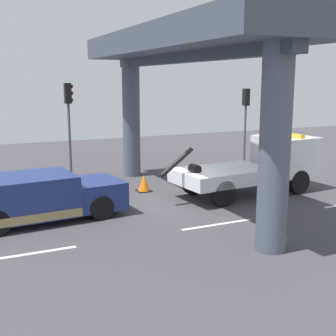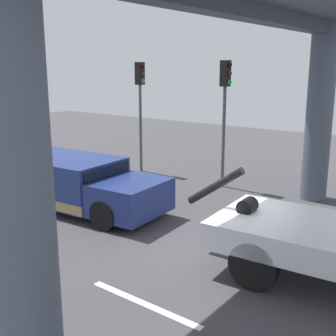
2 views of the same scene
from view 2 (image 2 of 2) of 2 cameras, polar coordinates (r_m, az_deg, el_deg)
The scene contains 7 objects.
ground_plane at distance 10.59m, azimuth 7.61°, elevation -11.19°, with size 60.00×40.00×0.10m, color #423F44.
lane_stripe_mid at distance 8.40m, azimuth -3.21°, elevation -17.67°, with size 2.60×0.16×0.01m, color silver.
towed_van_green at distance 13.51m, azimuth -11.83°, elevation -2.17°, with size 5.35×2.57×1.58m.
overpass_structure at distance 9.63m, azimuth 9.77°, elevation 20.66°, with size 3.60×13.04×6.57m.
traffic_light_near at distance 17.78m, azimuth -3.72°, elevation 9.98°, with size 0.39×0.32×4.53m.
traffic_light_far at distance 15.44m, azimuth 7.66°, elevation 9.48°, with size 0.39×0.32×4.57m.
traffic_cone_orange at distance 12.51m, azimuth 10.91°, elevation -5.50°, with size 0.60×0.60×0.71m.
Camera 2 is at (4.75, -8.40, 4.32)m, focal length 45.50 mm.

